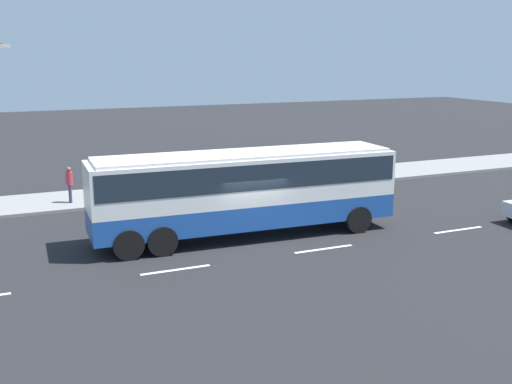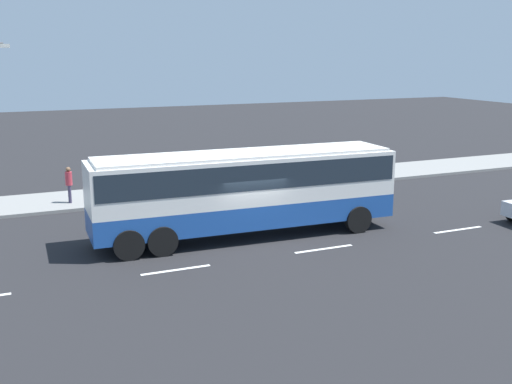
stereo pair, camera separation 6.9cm
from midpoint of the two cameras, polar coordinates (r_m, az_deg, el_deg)
The scene contains 5 objects.
ground_plane at distance 23.84m, azimuth -0.76°, elevation -4.52°, with size 120.00×120.00×0.00m, color black.
sidewalk_curb at distance 32.22m, azimuth -7.08°, elevation 0.13°, with size 80.00×4.00×0.15m, color gray.
lane_centreline at distance 21.89m, azimuth 0.60°, elevation -6.11°, with size 33.41×0.16×0.01m.
coach_bus at distance 23.86m, azimuth -1.09°, elevation 0.68°, with size 12.11×3.04×3.36m.
pedestrian_near_curb at distance 30.23m, azimuth -17.08°, elevation 0.88°, with size 0.32×0.32×1.72m.
Camera 2 is at (-8.79, -20.99, 7.13)m, focal length 42.96 mm.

